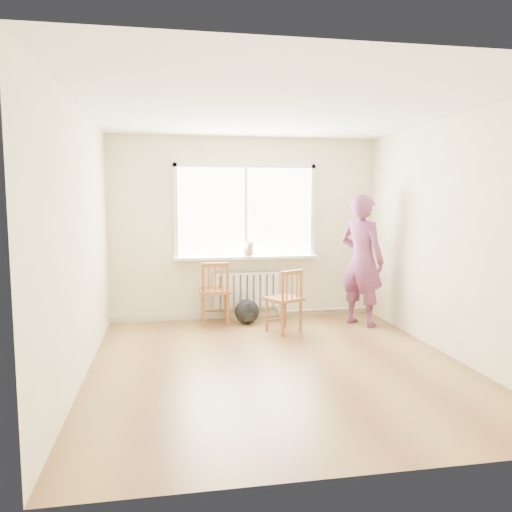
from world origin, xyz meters
name	(u,v)px	position (x,y,z in m)	size (l,w,h in m)	color
floor	(278,364)	(0.00, 0.00, 0.00)	(4.50, 4.50, 0.00)	olive
ceiling	(279,109)	(0.00, 0.00, 2.70)	(4.50, 4.50, 0.00)	white
back_wall	(245,229)	(0.00, 2.25, 1.35)	(4.00, 0.01, 2.70)	#F1E8C1
window	(246,208)	(0.00, 2.22, 1.66)	(2.12, 0.05, 1.42)	white
windowsill	(247,257)	(0.00, 2.14, 0.93)	(2.15, 0.22, 0.04)	white
radiator	(246,290)	(0.00, 2.16, 0.44)	(1.00, 0.12, 0.55)	white
heating_pipe	(325,309)	(1.25, 2.19, 0.08)	(0.04, 0.04, 1.40)	silver
baseboard	(246,315)	(0.00, 2.23, 0.04)	(4.00, 0.03, 0.08)	beige
chair_left	(215,293)	(-0.50, 1.85, 0.46)	(0.47, 0.44, 0.91)	#95512B
chair_right	(286,301)	(0.40, 1.26, 0.43)	(0.56, 0.56, 0.86)	#95512B
person	(362,260)	(1.55, 1.50, 0.93)	(0.68, 0.44, 1.85)	#BA3E41
cat	(248,250)	(0.01, 2.06, 1.05)	(0.19, 0.38, 0.25)	beige
backpack	(247,312)	(-0.05, 1.83, 0.18)	(0.35, 0.27, 0.35)	black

